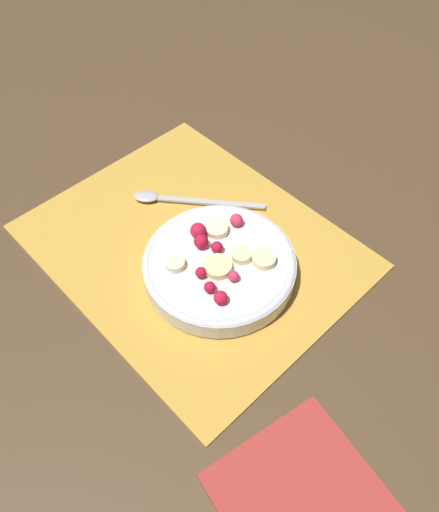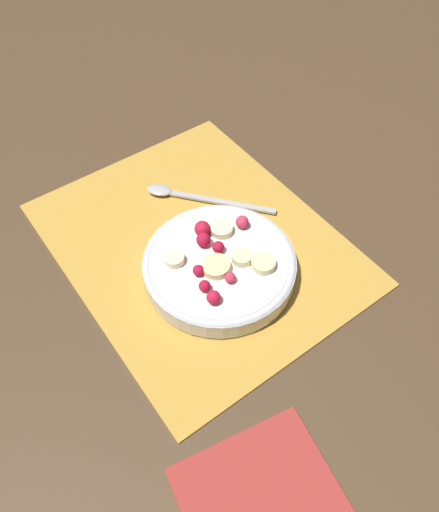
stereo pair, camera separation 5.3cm
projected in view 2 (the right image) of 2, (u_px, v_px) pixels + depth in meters
The scene contains 5 objects.
ground_plane at pixel (198, 244), 0.72m from camera, with size 3.00×3.00×0.00m, color #4C3823.
placemat at pixel (198, 243), 0.72m from camera, with size 0.44×0.36×0.01m.
fruit_bowl at pixel (220, 264), 0.67m from camera, with size 0.20×0.20×0.05m.
spoon at pixel (187, 195), 0.77m from camera, with size 0.17×0.14×0.01m.
napkin at pixel (263, 502), 0.50m from camera, with size 0.17×0.18×0.01m.
Camera 2 is at (-0.39, 0.24, 0.55)m, focal length 35.00 mm.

